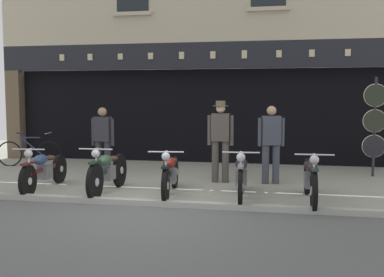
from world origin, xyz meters
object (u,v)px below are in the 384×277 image
object	(u,v)px
salesman_left	(103,138)
shopkeeper_center	(220,137)
motorcycle_right	(310,178)
tyre_sign_pole	(375,122)
motorcycle_left	(44,169)
motorcycle_center_left	(108,171)
motorcycle_center	(170,173)
leaning_bicycle	(29,152)
motorcycle_center_right	(241,175)
salesman_right	(271,141)
advert_board_near	(94,99)
advert_board_far	(54,98)

from	to	relation	value
salesman_left	shopkeeper_center	size ratio (longest dim) A/B	0.91
motorcycle_right	tyre_sign_pole	bearing A→B (deg)	-119.46
motorcycle_left	shopkeeper_center	world-z (taller)	shopkeeper_center
salesman_left	tyre_sign_pole	bearing A→B (deg)	-166.35
tyre_sign_pole	motorcycle_left	bearing A→B (deg)	-156.75
motorcycle_left	motorcycle_center_left	bearing A→B (deg)	173.47
tyre_sign_pole	shopkeeper_center	bearing A→B (deg)	-157.48
motorcycle_center	leaning_bicycle	world-z (taller)	same
motorcycle_left	salesman_left	size ratio (longest dim) A/B	1.28
salesman_left	leaning_bicycle	distance (m)	2.76
motorcycle_left	motorcycle_right	distance (m)	5.09
motorcycle_center	tyre_sign_pole	xyz separation A→B (m)	(4.13, 2.86, 0.85)
motorcycle_center_right	salesman_right	distance (m)	1.71
motorcycle_left	motorcycle_center_right	distance (m)	3.89
salesman_left	motorcycle_left	bearing A→B (deg)	76.42
tyre_sign_pole	motorcycle_center_left	bearing A→B (deg)	-151.27
salesman_left	tyre_sign_pole	size ratio (longest dim) A/B	0.69
motorcycle_center	salesman_right	world-z (taller)	salesman_right
tyre_sign_pole	leaning_bicycle	distance (m)	8.71
advert_board_near	motorcycle_center_right	bearing A→B (deg)	-43.74
motorcycle_left	salesman_right	size ratio (longest dim) A/B	1.24
motorcycle_center_right	motorcycle_right	distance (m)	1.20
leaning_bicycle	shopkeeper_center	bearing A→B (deg)	67.28
advert_board_near	advert_board_far	bearing A→B (deg)	-180.00
leaning_bicycle	salesman_right	bearing A→B (deg)	69.97
motorcycle_center	motorcycle_center_right	size ratio (longest dim) A/B	1.03
salesman_left	leaning_bicycle	size ratio (longest dim) A/B	0.92
motorcycle_center_right	advert_board_far	world-z (taller)	advert_board_far
shopkeeper_center	motorcycle_right	bearing A→B (deg)	137.73
shopkeeper_center	advert_board_far	distance (m)	6.23
shopkeeper_center	leaning_bicycle	distance (m)	5.48
motorcycle_center_right	advert_board_near	world-z (taller)	advert_board_near
tyre_sign_pole	motorcycle_center_right	bearing A→B (deg)	-133.75
motorcycle_right	salesman_left	bearing A→B (deg)	-23.01
motorcycle_center_left	motorcycle_center_right	distance (m)	2.54
motorcycle_center_right	tyre_sign_pole	distance (m)	4.13
advert_board_near	motorcycle_left	bearing A→B (deg)	-79.63
motorcycle_center_left	tyre_sign_pole	distance (m)	6.14
motorcycle_left	advert_board_near	bearing A→B (deg)	-83.88
shopkeeper_center	advert_board_far	xyz separation A→B (m)	(-5.41, 2.98, 0.81)
shopkeeper_center	motorcycle_center_right	bearing A→B (deg)	109.71
tyre_sign_pole	advert_board_near	xyz separation A→B (m)	(-7.50, 1.58, 0.51)
motorcycle_center_left	tyre_sign_pole	xyz separation A→B (m)	(5.34, 2.93, 0.83)
motorcycle_right	salesman_left	world-z (taller)	salesman_left
salesman_left	motorcycle_center_right	bearing A→B (deg)	155.15
motorcycle_right	salesman_right	xyz separation A→B (m)	(-0.72, 1.61, 0.47)
motorcycle_center_left	advert_board_far	world-z (taller)	advert_board_far
motorcycle_left	tyre_sign_pole	world-z (taller)	tyre_sign_pole
salesman_right	advert_board_near	size ratio (longest dim) A/B	1.72
motorcycle_center	advert_board_far	bearing A→B (deg)	-50.28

